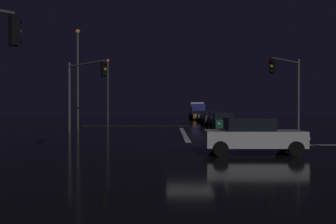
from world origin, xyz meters
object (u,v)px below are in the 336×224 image
(sedan_blue, at_px, (217,119))
(streetlamp_left_far, at_px, (108,86))
(sedan_gray, at_px, (211,118))
(streetlamp_left_near, at_px, (78,72))
(sedan_orange, at_px, (198,115))
(box_truck, at_px, (197,110))
(sedan_black, at_px, (207,117))
(sedan_white, at_px, (203,116))
(sedan_silver_crossing, at_px, (252,136))
(sedan_green, at_px, (223,122))
(traffic_signal_nw, at_px, (84,82))
(traffic_signal_ne, at_px, (288,81))

(sedan_blue, bearing_deg, streetlamp_left_far, 138.39)
(sedan_gray, distance_m, streetlamp_left_near, 17.58)
(sedan_orange, bearing_deg, box_truck, 87.30)
(sedan_blue, distance_m, sedan_orange, 23.23)
(streetlamp_left_near, bearing_deg, sedan_gray, 35.44)
(sedan_black, height_order, box_truck, box_truck)
(sedan_blue, xyz_separation_m, sedan_gray, (0.06, 6.04, 0.00))
(streetlamp_left_far, bearing_deg, sedan_white, 20.02)
(sedan_silver_crossing, relative_size, streetlamp_left_far, 0.49)
(sedan_silver_crossing, bearing_deg, box_truck, 88.52)
(sedan_green, xyz_separation_m, sedan_white, (0.47, 23.74, 0.00))
(sedan_blue, height_order, sedan_white, same)
(sedan_orange, xyz_separation_m, streetlamp_left_far, (-13.45, -11.02, 4.33))
(streetlamp_left_far, xyz_separation_m, streetlamp_left_near, (0.00, -16.00, 0.32))
(traffic_signal_nw, bearing_deg, sedan_white, 67.30)
(sedan_blue, bearing_deg, traffic_signal_ne, -68.45)
(box_truck, bearing_deg, traffic_signal_ne, -84.34)
(sedan_blue, distance_m, streetlamp_left_near, 15.00)
(sedan_black, bearing_deg, sedan_white, 89.80)
(sedan_gray, bearing_deg, sedan_green, -91.84)
(sedan_green, distance_m, sedan_orange, 29.71)
(sedan_gray, xyz_separation_m, traffic_signal_nw, (-11.56, -16.58, 3.16))
(sedan_black, bearing_deg, sedan_orange, 91.99)
(sedan_gray, distance_m, traffic_signal_ne, 17.11)
(sedan_white, distance_m, streetlamp_left_near, 25.64)
(box_truck, relative_size, streetlamp_left_far, 0.93)
(traffic_signal_nw, height_order, streetlamp_left_near, streetlamp_left_near)
(streetlamp_left_far, bearing_deg, sedan_silver_crossing, -70.01)
(sedan_green, height_order, sedan_silver_crossing, same)
(sedan_white, xyz_separation_m, sedan_orange, (-0.42, 5.97, 0.00))
(sedan_gray, distance_m, sedan_silver_crossing, 28.03)
(sedan_green, height_order, sedan_orange, same)
(streetlamp_left_near, bearing_deg, sedan_white, 56.61)
(sedan_green, bearing_deg, traffic_signal_nw, -160.00)
(sedan_white, bearing_deg, traffic_signal_nw, -112.70)
(sedan_black, relative_size, streetlamp_left_near, 0.46)
(traffic_signal_nw, xyz_separation_m, traffic_signal_ne, (15.56, 0.27, 0.13))
(sedan_white, bearing_deg, sedan_gray, -90.33)
(sedan_blue, bearing_deg, traffic_signal_nw, -137.50)
(traffic_signal_nw, relative_size, streetlamp_left_near, 0.60)
(sedan_orange, bearing_deg, sedan_black, -88.01)
(sedan_green, bearing_deg, traffic_signal_ne, -40.82)
(sedan_orange, distance_m, box_truck, 7.13)
(streetlamp_left_near, bearing_deg, sedan_blue, 15.41)
(sedan_gray, height_order, sedan_silver_crossing, same)
(sedan_orange, bearing_deg, traffic_signal_nw, -108.36)
(sedan_silver_crossing, distance_m, streetlamp_left_near, 22.50)
(sedan_black, bearing_deg, sedan_blue, -90.53)
(sedan_orange, xyz_separation_m, box_truck, (0.33, 7.07, 0.91))
(traffic_signal_nw, distance_m, streetlamp_left_near, 7.27)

